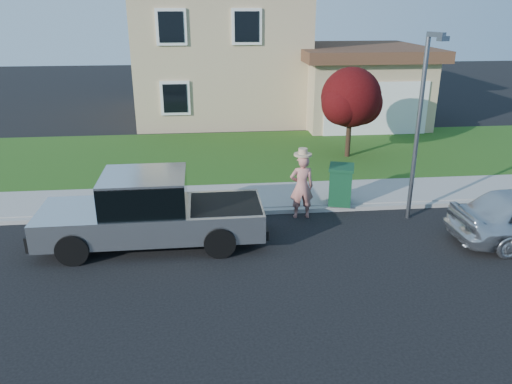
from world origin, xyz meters
The scene contains 10 objects.
ground centered at (0.00, 0.00, 0.00)m, with size 80.00×80.00×0.00m, color black.
curb centered at (1.00, 2.90, 0.06)m, with size 40.00×0.20×0.12m, color gray.
sidewalk centered at (1.00, 4.00, 0.07)m, with size 40.00×2.00×0.15m, color gray.
lawn centered at (1.00, 8.50, 0.05)m, with size 40.00×7.00×0.10m, color #1F4714.
house centered at (1.31, 16.38, 3.17)m, with size 14.00×11.30×6.85m.
pickup_truck centered at (-2.27, 1.32, 0.84)m, with size 5.48×2.11×1.79m.
woman centered at (1.64, 2.55, 0.93)m, with size 0.66×0.48×1.97m.
ornamental_tree centered at (4.45, 7.84, 2.22)m, with size 2.42×2.18×3.32m.
trash_bin centered at (2.88, 3.10, 0.71)m, with size 0.88×0.95×1.11m.
street_lamp centered at (4.58, 2.15, 2.79)m, with size 0.36×0.64×4.90m.
Camera 1 is at (-0.87, -9.92, 5.54)m, focal length 35.00 mm.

